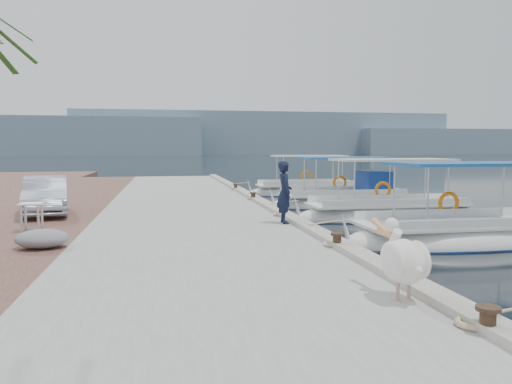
% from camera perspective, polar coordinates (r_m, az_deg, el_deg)
% --- Properties ---
extents(ground, '(400.00, 400.00, 0.00)m').
position_cam_1_polar(ground, '(14.24, 5.75, -5.58)').
color(ground, black).
rests_on(ground, ground).
extents(concrete_quay, '(6.00, 40.00, 0.50)m').
position_cam_1_polar(concrete_quay, '(18.61, -7.55, -2.32)').
color(concrete_quay, gray).
rests_on(concrete_quay, ground).
extents(quay_curb, '(0.44, 40.00, 0.12)m').
position_cam_1_polar(quay_curb, '(18.92, 0.88, -1.22)').
color(quay_curb, '#9F9C8D').
rests_on(quay_curb, concrete_quay).
extents(cobblestone_strip, '(4.00, 40.00, 0.50)m').
position_cam_1_polar(cobblestone_strip, '(19.02, -22.79, -2.51)').
color(cobblestone_strip, '#51322B').
rests_on(cobblestone_strip, ground).
extents(distant_hills, '(330.00, 60.00, 18.00)m').
position_cam_1_polar(distant_hills, '(217.59, -1.69, 6.32)').
color(distant_hills, gray).
rests_on(distant_hills, ground).
extents(fishing_caique_b, '(6.99, 2.49, 2.83)m').
position_cam_1_polar(fishing_caique_b, '(14.87, 22.43, -5.00)').
color(fishing_caique_b, white).
rests_on(fishing_caique_b, ground).
extents(fishing_caique_c, '(7.17, 2.19, 2.83)m').
position_cam_1_polar(fishing_caique_c, '(19.10, 14.72, -2.64)').
color(fishing_caique_c, white).
rests_on(fishing_caique_c, ground).
extents(fishing_caique_d, '(6.73, 2.45, 2.83)m').
position_cam_1_polar(fishing_caique_d, '(22.83, 10.05, -1.15)').
color(fishing_caique_d, white).
rests_on(fishing_caique_d, ground).
extents(fishing_caique_e, '(6.76, 2.12, 2.83)m').
position_cam_1_polar(fishing_caique_e, '(28.29, 5.74, -0.06)').
color(fishing_caique_e, white).
rests_on(fishing_caique_e, ground).
extents(mooring_bollards, '(0.28, 20.28, 0.33)m').
position_cam_1_polar(mooring_bollards, '(15.48, 2.97, -2.11)').
color(mooring_bollards, black).
rests_on(mooring_bollards, concrete_quay).
extents(pelican, '(0.50, 1.41, 1.10)m').
position_cam_1_polar(pelican, '(7.30, 16.44, -7.38)').
color(pelican, tan).
rests_on(pelican, concrete_quay).
extents(fisherman, '(0.43, 0.65, 1.76)m').
position_cam_1_polar(fisherman, '(14.04, 3.29, -0.03)').
color(fisherman, black).
rests_on(fisherman, concrete_quay).
extents(parked_car, '(1.93, 3.86, 1.21)m').
position_cam_1_polar(parked_car, '(17.32, -22.90, -0.37)').
color(parked_car, '#B3BECC').
rests_on(parked_car, cobblestone_strip).
extents(tarp_bundle, '(1.10, 0.90, 0.40)m').
position_cam_1_polar(tarp_bundle, '(11.55, -23.25, -4.92)').
color(tarp_bundle, slate).
rests_on(tarp_bundle, cobblestone_strip).
extents(folding_table, '(0.55, 0.55, 0.73)m').
position_cam_1_polar(folding_table, '(13.86, -24.28, -2.01)').
color(folding_table, silver).
rests_on(folding_table, cobblestone_strip).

